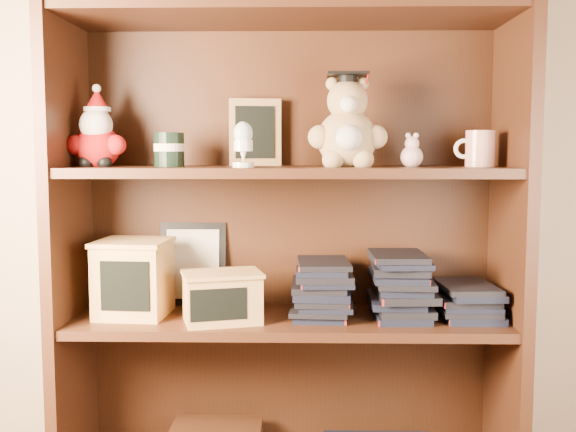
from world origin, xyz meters
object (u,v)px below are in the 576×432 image
(bookcase, at_px, (287,229))
(grad_teddy_bear, at_px, (347,130))
(teacher_mug, at_px, (479,149))
(treats_box, at_px, (134,277))

(bookcase, bearing_deg, grad_teddy_bear, -20.33)
(grad_teddy_bear, bearing_deg, teacher_mug, 1.26)
(teacher_mug, bearing_deg, treats_box, -179.94)
(teacher_mug, xyz_separation_m, treats_box, (-0.91, -0.00, -0.34))
(treats_box, bearing_deg, bookcase, 7.13)
(teacher_mug, relative_size, treats_box, 0.52)
(bookcase, distance_m, teacher_mug, 0.55)
(teacher_mug, bearing_deg, grad_teddy_bear, -178.74)
(bookcase, height_order, grad_teddy_bear, bookcase)
(grad_teddy_bear, bearing_deg, bookcase, 159.67)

